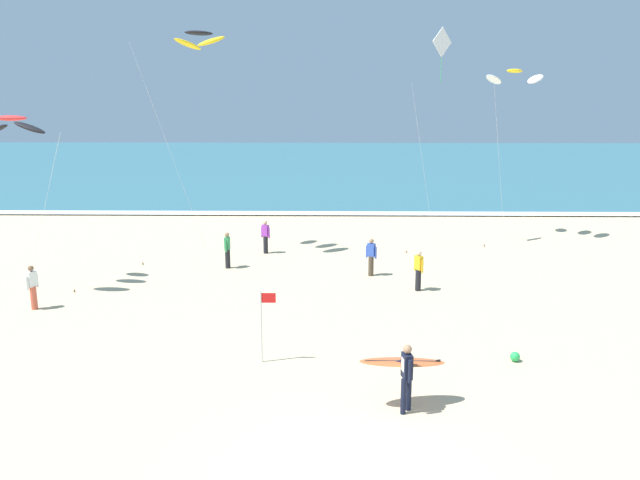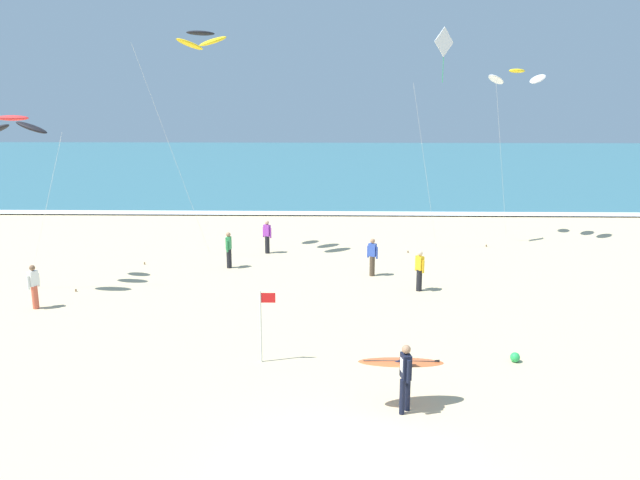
# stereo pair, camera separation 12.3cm
# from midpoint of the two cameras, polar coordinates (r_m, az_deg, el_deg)

# --- Properties ---
(ground_plane) EXTENTS (160.00, 160.00, 0.00)m
(ground_plane) POSITION_cam_midpoint_polar(r_m,az_deg,el_deg) (13.68, 2.97, -20.07)
(ground_plane) COLOR #D1BA8E
(ocean_water) EXTENTS (160.00, 60.00, 0.08)m
(ocean_water) POSITION_cam_midpoint_polar(r_m,az_deg,el_deg) (69.98, 1.65, 6.75)
(ocean_water) COLOR #336B7A
(ocean_water) RESTS_ON ground
(shoreline_foam) EXTENTS (160.00, 1.32, 0.01)m
(shoreline_foam) POSITION_cam_midpoint_polar(r_m,az_deg,el_deg) (40.56, 1.86, 2.38)
(shoreline_foam) COLOR white
(shoreline_foam) RESTS_ON ocean_water
(surfer_lead) EXTENTS (2.21, 1.11, 1.71)m
(surfer_lead) POSITION_cam_midpoint_polar(r_m,az_deg,el_deg) (15.77, 7.61, -11.16)
(surfer_lead) COLOR black
(surfer_lead) RESTS_ON ground
(kite_diamond_ivory_near) EXTENTS (2.07, 1.83, 10.44)m
(kite_diamond_ivory_near) POSITION_cam_midpoint_polar(r_m,az_deg,el_deg) (31.75, 10.93, 16.26)
(kite_diamond_ivory_near) COLOR white
(kite_diamond_ivory_near) RESTS_ON ground
(kite_arc_scarlet_far) EXTENTS (2.88, 2.86, 6.65)m
(kite_arc_scarlet_far) POSITION_cam_midpoint_polar(r_m,az_deg,el_deg) (26.64, -25.37, 9.12)
(kite_arc_scarlet_far) COLOR black
(kite_arc_scarlet_far) RESTS_ON ground
(kite_arc_charcoal_high) EXTENTS (3.94, 3.60, 10.13)m
(kite_arc_charcoal_high) POSITION_cam_midpoint_polar(r_m,az_deg,el_deg) (30.28, -10.37, 17.00)
(kite_arc_charcoal_high) COLOR yellow
(kite_arc_charcoal_high) RESTS_ON ground
(kite_arc_golden_low) EXTENTS (3.02, 3.32, 8.63)m
(kite_arc_golden_low) POSITION_cam_midpoint_polar(r_m,az_deg,el_deg) (34.46, 17.08, 13.63)
(kite_arc_golden_low) COLOR white
(kite_arc_golden_low) RESTS_ON ground
(bystander_white_top) EXTENTS (0.30, 0.46, 1.59)m
(bystander_white_top) POSITION_cam_midpoint_polar(r_m,az_deg,el_deg) (24.80, -23.82, -3.78)
(bystander_white_top) COLOR #D8593F
(bystander_white_top) RESTS_ON ground
(bystander_purple_top) EXTENTS (0.44, 0.32, 1.59)m
(bystander_purple_top) POSITION_cam_midpoint_polar(r_m,az_deg,el_deg) (30.65, -4.58, 0.31)
(bystander_purple_top) COLOR black
(bystander_purple_top) RESTS_ON ground
(bystander_yellow_top) EXTENTS (0.33, 0.43, 1.59)m
(bystander_yellow_top) POSITION_cam_midpoint_polar(r_m,az_deg,el_deg) (25.03, 8.92, -2.67)
(bystander_yellow_top) COLOR black
(bystander_yellow_top) RESTS_ON ground
(bystander_green_top) EXTENTS (0.22, 0.50, 1.59)m
(bystander_green_top) POSITION_cam_midpoint_polar(r_m,az_deg,el_deg) (28.23, -7.94, -0.86)
(bystander_green_top) COLOR black
(bystander_green_top) RESTS_ON ground
(bystander_blue_top) EXTENTS (0.44, 0.32, 1.59)m
(bystander_blue_top) POSITION_cam_midpoint_polar(r_m,az_deg,el_deg) (26.85, 4.78, -1.49)
(bystander_blue_top) COLOR #4C3D2D
(bystander_blue_top) RESTS_ON ground
(lifeguard_flag) EXTENTS (0.45, 0.05, 2.10)m
(lifeguard_flag) POSITION_cam_midpoint_polar(r_m,az_deg,el_deg) (18.21, -4.89, -7.00)
(lifeguard_flag) COLOR silver
(lifeguard_flag) RESTS_ON ground
(beach_ball) EXTENTS (0.28, 0.28, 0.28)m
(beach_ball) POSITION_cam_midpoint_polar(r_m,az_deg,el_deg) (19.37, 17.03, -9.88)
(beach_ball) COLOR green
(beach_ball) RESTS_ON ground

